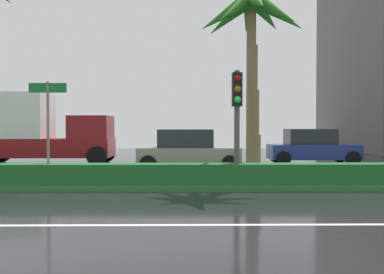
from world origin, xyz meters
TOP-DOWN VIEW (x-y plane):
  - ground_plane at (0.00, 9.00)m, footprint 90.00×42.00m
  - near_lane_divider_stripe at (0.00, 2.00)m, footprint 81.00×0.14m
  - median_strip at (0.00, 8.00)m, footprint 85.50×4.00m
  - median_hedge at (0.00, 6.60)m, footprint 76.50×0.70m
  - palm_tree_centre_left at (4.70, 7.82)m, footprint 3.55×3.78m
  - traffic_signal_median_right at (4.07, 6.39)m, footprint 0.28×0.43m
  - street_name_sign at (-1.43, 6.64)m, footprint 1.10×0.08m
  - box_truck_lead at (-4.33, 15.17)m, footprint 6.40×2.64m
  - car_in_traffic_second at (2.67, 12.21)m, footprint 4.30×2.02m
  - car_in_traffic_third at (8.80, 15.09)m, footprint 4.30×2.02m

SIDE VIEW (x-z plane):
  - ground_plane at x=0.00m, z-range -0.10..0.00m
  - near_lane_divider_stripe at x=0.00m, z-range 0.00..0.01m
  - median_strip at x=0.00m, z-range 0.00..0.15m
  - median_hedge at x=0.00m, z-range 0.15..0.75m
  - car_in_traffic_second at x=2.67m, z-range -0.03..1.69m
  - car_in_traffic_third at x=8.80m, z-range -0.03..1.69m
  - box_truck_lead at x=-4.33m, z-range -0.18..3.28m
  - street_name_sign at x=-1.43m, z-range 0.58..3.58m
  - traffic_signal_median_right at x=4.07m, z-range 0.77..4.08m
  - palm_tree_centre_left at x=4.70m, z-range 2.02..8.29m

